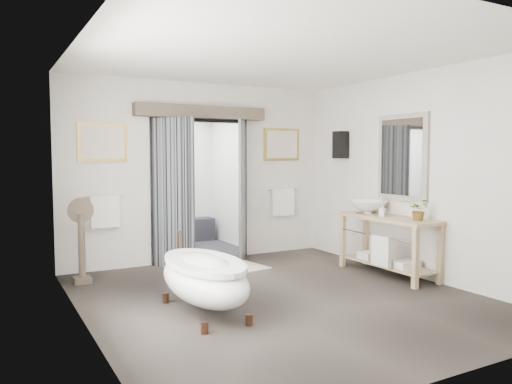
% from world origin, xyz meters
% --- Properties ---
extents(ground_plane, '(5.00, 5.00, 0.00)m').
position_xyz_m(ground_plane, '(0.00, 0.00, 0.00)').
color(ground_plane, '#433B34').
extents(room_shell, '(4.52, 5.02, 2.91)m').
position_xyz_m(room_shell, '(-0.04, -0.12, 1.86)').
color(room_shell, beige).
rests_on(room_shell, ground_plane).
extents(shower_room, '(2.22, 2.01, 2.51)m').
position_xyz_m(shower_room, '(0.00, 3.99, 0.91)').
color(shower_room, black).
rests_on(shower_room, ground_plane).
extents(back_wall_dressing, '(3.82, 0.74, 2.52)m').
position_xyz_m(back_wall_dressing, '(0.00, 2.32, 1.56)').
color(back_wall_dressing, black).
rests_on(back_wall_dressing, ground_plane).
extents(clawfoot_tub, '(0.74, 1.66, 0.81)m').
position_xyz_m(clawfoot_tub, '(-1.04, -0.11, 0.40)').
color(clawfoot_tub, '#402419').
rests_on(clawfoot_tub, ground_plane).
extents(vanity, '(0.57, 1.60, 0.85)m').
position_xyz_m(vanity, '(1.95, 0.23, 0.51)').
color(vanity, tan).
rests_on(vanity, ground_plane).
extents(pedestal_mirror, '(0.34, 0.22, 1.16)m').
position_xyz_m(pedestal_mirror, '(-1.98, 1.89, 0.50)').
color(pedestal_mirror, '#4D4339').
rests_on(pedestal_mirror, ground_plane).
extents(rug, '(1.32, 0.99, 0.01)m').
position_xyz_m(rug, '(0.05, 1.68, 0.01)').
color(rug, beige).
rests_on(rug, ground_plane).
extents(slippers, '(0.36, 0.25, 0.05)m').
position_xyz_m(slippers, '(-0.05, 1.63, 0.04)').
color(slippers, white).
rests_on(slippers, rug).
extents(basin, '(0.74, 0.74, 0.19)m').
position_xyz_m(basin, '(1.97, 0.66, 0.95)').
color(basin, white).
rests_on(basin, vanity).
extents(plant, '(0.27, 0.23, 0.29)m').
position_xyz_m(plant, '(2.01, -0.29, 1.00)').
color(plant, gray).
rests_on(plant, vanity).
extents(soap_bottle_a, '(0.11, 0.11, 0.17)m').
position_xyz_m(soap_bottle_a, '(1.90, 0.29, 0.94)').
color(soap_bottle_a, gray).
rests_on(soap_bottle_a, vanity).
extents(soap_bottle_b, '(0.16, 0.16, 0.17)m').
position_xyz_m(soap_bottle_b, '(1.95, 0.87, 0.93)').
color(soap_bottle_b, gray).
rests_on(soap_bottle_b, vanity).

